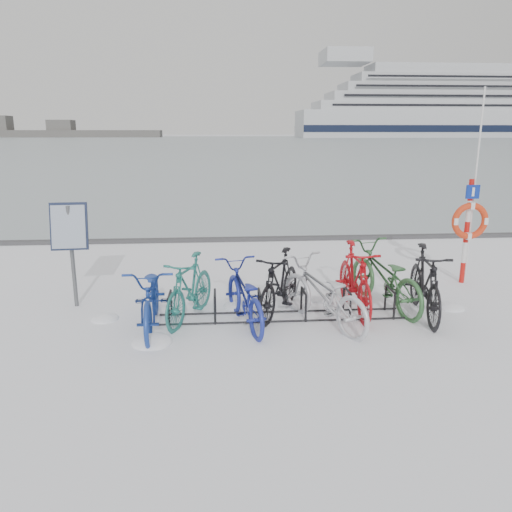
{
  "coord_description": "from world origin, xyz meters",
  "views": [
    {
      "loc": [
        -0.99,
        -7.61,
        2.96
      ],
      "look_at": [
        -0.37,
        0.6,
        0.89
      ],
      "focal_mm": 35.0,
      "sensor_mm": 36.0,
      "label": 1
    }
  ],
  "objects_px": {
    "lifebuoy_station": "(470,221)",
    "cruise_ferry": "(447,110)",
    "bike_rack": "(282,307)",
    "info_board": "(70,233)"
  },
  "relations": [
    {
      "from": "bike_rack",
      "to": "cruise_ferry",
      "type": "bearing_deg",
      "value": 65.02
    },
    {
      "from": "bike_rack",
      "to": "info_board",
      "type": "xyz_separation_m",
      "value": [
        -3.5,
        0.8,
        1.13
      ]
    },
    {
      "from": "lifebuoy_station",
      "to": "info_board",
      "type": "bearing_deg",
      "value": -173.73
    },
    {
      "from": "bike_rack",
      "to": "lifebuoy_station",
      "type": "xyz_separation_m",
      "value": [
        3.87,
        1.6,
        1.08
      ]
    },
    {
      "from": "info_board",
      "to": "cruise_ferry",
      "type": "xyz_separation_m",
      "value": [
        112.03,
        232.21,
        11.59
      ]
    },
    {
      "from": "bike_rack",
      "to": "cruise_ferry",
      "type": "distance_m",
      "value": 257.36
    },
    {
      "from": "info_board",
      "to": "lifebuoy_station",
      "type": "distance_m",
      "value": 7.41
    },
    {
      "from": "lifebuoy_station",
      "to": "cruise_ferry",
      "type": "bearing_deg",
      "value": 65.66
    },
    {
      "from": "lifebuoy_station",
      "to": "cruise_ferry",
      "type": "xyz_separation_m",
      "value": [
        104.67,
        231.4,
        11.63
      ]
    },
    {
      "from": "info_board",
      "to": "lifebuoy_station",
      "type": "bearing_deg",
      "value": 2.06
    }
  ]
}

